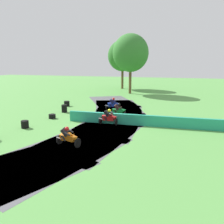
# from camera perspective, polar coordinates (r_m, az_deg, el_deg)

# --- Properties ---
(ground_plane) EXTENTS (120.00, 120.00, 0.00)m
(ground_plane) POSITION_cam_1_polar(r_m,az_deg,el_deg) (20.37, -0.31, -2.75)
(ground_plane) COLOR #569947
(track_asphalt) EXTENTS (10.58, 32.77, 0.01)m
(track_asphalt) POSITION_cam_1_polar(r_m,az_deg,el_deg) (20.72, -3.64, -2.51)
(track_asphalt) COLOR #515156
(track_asphalt) RESTS_ON ground
(safety_barrier) EXTENTS (19.40, 0.88, 0.90)m
(safety_barrier) POSITION_cam_1_polar(r_m,az_deg,el_deg) (19.59, 16.77, -2.53)
(safety_barrier) COLOR #239375
(safety_barrier) RESTS_ON ground
(motorcycle_lead_orange) EXTENTS (1.70, 1.00, 1.43)m
(motorcycle_lead_orange) POSITION_cam_1_polar(r_m,az_deg,el_deg) (15.05, -10.50, -5.87)
(motorcycle_lead_orange) COLOR black
(motorcycle_lead_orange) RESTS_ON ground
(motorcycle_chase_red) EXTENTS (1.69, 0.71, 1.42)m
(motorcycle_chase_red) POSITION_cam_1_polar(r_m,az_deg,el_deg) (19.71, -0.76, -1.28)
(motorcycle_chase_red) COLOR black
(motorcycle_chase_red) RESTS_ON ground
(motorcycle_trailing_green) EXTENTS (1.68, 0.84, 1.43)m
(motorcycle_trailing_green) POSITION_cam_1_polar(r_m,az_deg,el_deg) (22.50, 1.55, 0.39)
(motorcycle_trailing_green) COLOR black
(motorcycle_trailing_green) RESTS_ON ground
(motorcycle_fourth_blue) EXTENTS (1.71, 1.05, 1.42)m
(motorcycle_fourth_blue) POSITION_cam_1_polar(r_m,az_deg,el_deg) (25.73, 0.24, 1.89)
(motorcycle_fourth_blue) COLOR black
(motorcycle_fourth_blue) RESTS_ON ground
(tire_stack_mid_a) EXTENTS (0.59, 0.59, 0.60)m
(tire_stack_mid_a) POSITION_cam_1_polar(r_m,az_deg,el_deg) (20.17, -20.22, -2.79)
(tire_stack_mid_a) COLOR black
(tire_stack_mid_a) RESTS_ON ground
(tire_stack_mid_b) EXTENTS (0.64, 0.64, 0.40)m
(tire_stack_mid_b) POSITION_cam_1_polar(r_m,az_deg,el_deg) (22.78, -14.21, -1.01)
(tire_stack_mid_b) COLOR black
(tire_stack_mid_b) RESTS_ON ground
(tire_stack_far) EXTENTS (0.57, 0.57, 0.80)m
(tire_stack_far) POSITION_cam_1_polar(r_m,az_deg,el_deg) (25.20, -11.41, 0.83)
(tire_stack_far) COLOR black
(tire_stack_far) RESTS_ON ground
(tire_stack_extra_a) EXTENTS (0.65, 0.65, 0.60)m
(tire_stack_extra_a) POSITION_cam_1_polar(r_m,az_deg,el_deg) (28.65, -10.83, 2.00)
(tire_stack_extra_a) COLOR black
(tire_stack_extra_a) RESTS_ON ground
(traffic_cone) EXTENTS (0.28, 0.28, 0.44)m
(traffic_cone) POSITION_cam_1_polar(r_m,az_deg,el_deg) (21.34, 18.37, -2.08)
(traffic_cone) COLOR orange
(traffic_cone) RESTS_ON ground
(tree_far_left) EXTENTS (5.74, 5.74, 9.54)m
(tree_far_left) POSITION_cam_1_polar(r_m,az_deg,el_deg) (39.09, 4.49, 13.97)
(tree_far_left) COLOR brown
(tree_far_left) RESTS_ON ground
(tree_far_right) EXTENTS (5.55, 5.55, 9.15)m
(tree_far_right) POSITION_cam_1_polar(r_m,az_deg,el_deg) (46.09, 2.56, 13.36)
(tree_far_right) COLOR brown
(tree_far_right) RESTS_ON ground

